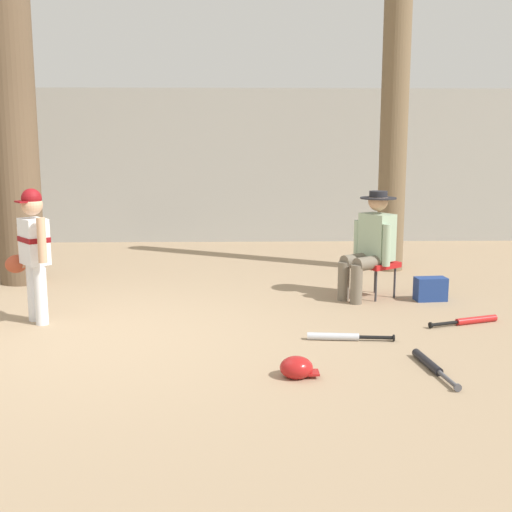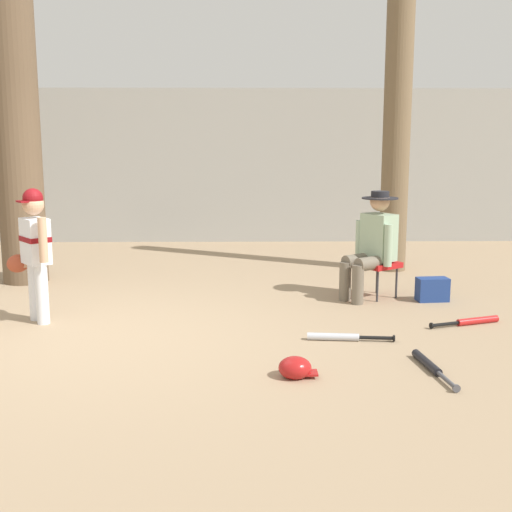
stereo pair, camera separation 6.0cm
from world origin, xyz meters
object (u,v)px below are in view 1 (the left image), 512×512
Objects in this scene: young_ballplayer at (33,247)px; handbag_beside_stool at (431,289)px; tree_near_player at (11,86)px; tree_behind_spectator at (394,123)px; seated_spectator at (371,242)px; bat_black_composite at (430,365)px; batting_helmet_red at (297,368)px; bat_aluminum_silver at (340,337)px; bat_red_barrel at (471,321)px; folding_stool at (376,265)px.

young_ballplayer reaches higher than handbag_beside_stool.
tree_near_player is 4.18× the size of young_ballplayer.
seated_spectator is at bearing -110.16° from tree_behind_spectator.
seated_spectator is (3.44, 0.90, -0.10)m from young_ballplayer.
bat_black_composite is (3.46, -1.40, -0.71)m from young_ballplayer.
batting_helmet_red is at bearing -32.94° from young_ballplayer.
bat_aluminum_silver is (-0.57, -1.56, -0.61)m from seated_spectator.
bat_black_composite is at bearing -22.08° from young_ballplayer.
bat_red_barrel is (4.22, -0.17, -0.71)m from young_ballplayer.
young_ballplayer is at bearing 167.05° from bat_aluminum_silver.
tree_behind_spectator is 2.21m from seated_spectator.
bat_red_barrel is (0.78, -1.07, -0.61)m from seated_spectator.
bat_black_composite is at bearing -121.73° from bat_red_barrel.
batting_helmet_red is at bearing -111.78° from tree_behind_spectator.
tree_behind_spectator is 2.57m from handbag_beside_stool.
bat_red_barrel is at bearing 58.27° from bat_black_composite.
tree_near_player is at bearing 167.96° from folding_stool.
batting_helmet_red is at bearing -142.65° from bat_red_barrel.
seated_spectator is at bearing 67.15° from batting_helmet_red.
young_ballplayer is 1.69× the size of bat_aluminum_silver.
tree_behind_spectator is 5.84× the size of bat_aluminum_silver.
batting_helmet_red is (-1.12, -2.51, -0.29)m from folding_stool.
seated_spectator reaches higher than batting_helmet_red.
seated_spectator is 1.62× the size of bat_red_barrel.
tree_near_player reaches higher than tree_behind_spectator.
batting_helmet_red is at bearing -113.97° from folding_stool.
bat_red_barrel is at bearing -58.00° from folding_stool.
batting_helmet_red is at bearing -126.05° from handbag_beside_stool.
young_ballplayer is at bearing 157.92° from bat_black_composite.
batting_helmet_red is (2.40, -1.56, -0.67)m from young_ballplayer.
tree_behind_spectator is 13.26× the size of handbag_beside_stool.
folding_stool is 0.29m from seated_spectator.
young_ballplayer is 4.28m from bat_red_barrel.
bat_black_composite is at bearing -98.41° from tree_behind_spectator.
young_ballplayer reaches higher than bat_aluminum_silver.
seated_spectator is (4.18, -0.96, -1.75)m from tree_near_player.
tree_behind_spectator reaches higher than folding_stool.
bat_red_barrel is at bearing -22.27° from tree_near_player.
tree_near_player is 4.63m from seated_spectator.
tree_near_player is 1.21× the size of tree_behind_spectator.
young_ballplayer is at bearing 147.06° from batting_helmet_red.
folding_stool is 2.76m from batting_helmet_red.
folding_stool reaches higher than handbag_beside_stool.
handbag_beside_stool is at bearing 97.63° from bat_red_barrel.
tree_behind_spectator is at bearing 8.13° from tree_near_player.
tree_behind_spectator is at bearing 69.89° from bat_aluminum_silver.
bat_black_composite is 1.07m from batting_helmet_red.
handbag_beside_stool reaches higher than batting_helmet_red.
bat_aluminum_silver is at bearing -110.11° from tree_behind_spectator.
bat_red_barrel is (0.18, -2.71, -1.95)m from tree_behind_spectator.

